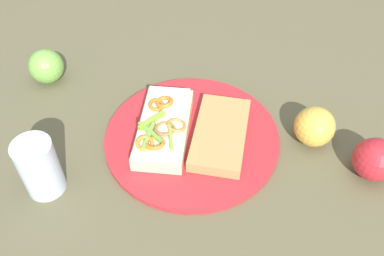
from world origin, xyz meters
The scene contains 8 objects.
ground_plane centered at (0.00, 0.00, 0.00)m, with size 2.00×2.00×0.00m, color brown.
plate centered at (0.00, 0.00, 0.01)m, with size 0.31×0.31×0.01m, color red.
sandwich centered at (-0.01, 0.05, 0.03)m, with size 0.19×0.11×0.05m.
bread_slice_side centered at (0.01, -0.05, 0.02)m, with size 0.17×0.09×0.02m, color tan.
apple_0 centered at (0.09, 0.33, 0.03)m, with size 0.07×0.07×0.07m, color #71AC44.
apple_1 centered at (0.05, -0.21, 0.04)m, with size 0.07×0.07×0.07m, color gold.
apple_2 centered at (0.00, -0.31, 0.04)m, with size 0.07×0.07×0.07m, color red.
drinking_glass centered at (-0.16, 0.21, 0.05)m, with size 0.06×0.06×0.10m, color silver.
Camera 1 is at (-0.49, -0.12, 0.58)m, focal length 39.53 mm.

